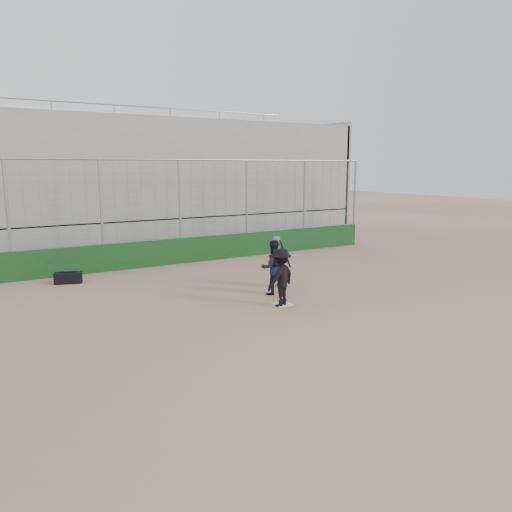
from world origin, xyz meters
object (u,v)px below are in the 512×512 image
catcher_crouched (273,276)px  umpire (275,264)px  batter_at_plate (280,277)px  equipment_bag (68,278)px

catcher_crouched → umpire: umpire is taller
batter_at_plate → umpire: (1.06, 1.86, -0.07)m
batter_at_plate → umpire: size_ratio=1.21×
batter_at_plate → equipment_bag: 7.30m
batter_at_plate → catcher_crouched: batter_at_plate is taller
batter_at_plate → catcher_crouched: size_ratio=1.59×
catcher_crouched → equipment_bag: catcher_crouched is taller
catcher_crouched → equipment_bag: (-4.90, 4.67, -0.37)m
equipment_bag → batter_at_plate: bearing=-52.8°
equipment_bag → catcher_crouched: bearing=-43.6°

